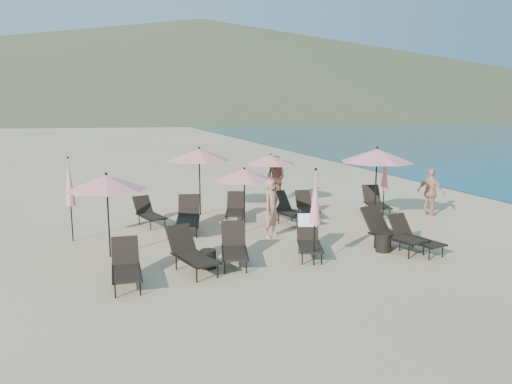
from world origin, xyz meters
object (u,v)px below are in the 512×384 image
object	(u,v)px
lounger_2	(234,246)
umbrella_closed_2	(69,183)
lounger_7	(188,216)
lounger_10	(307,206)
umbrella_open_0	(107,182)
umbrella_closed_0	(315,198)
lounger_1	(191,252)
umbrella_open_3	(199,155)
side_table_1	(383,243)
lounger_5	(414,236)
beachgoer_c	(431,192)
umbrella_open_1	(244,175)
beachgoer_a	(272,209)
lounger_0	(126,266)
umbrella_closed_1	(385,173)
lounger_3	(309,238)
lounger_4	(391,231)
side_table_0	(208,259)
lounger_11	(376,202)
umbrella_open_2	(377,156)
lounger_8	(235,208)
beachgoer_b	(276,178)
lounger_6	(149,213)
umbrella_open_4	(271,160)
lounger_9	(290,210)

from	to	relation	value
lounger_2	umbrella_closed_2	world-z (taller)	umbrella_closed_2
lounger_7	lounger_10	bearing A→B (deg)	21.99
umbrella_open_0	umbrella_closed_0	size ratio (longest dim) A/B	0.92
lounger_1	umbrella_open_3	size ratio (longest dim) A/B	0.74
lounger_10	side_table_1	distance (m)	4.39
umbrella_open_3	lounger_5	bearing A→B (deg)	-54.10
umbrella_open_3	beachgoer_c	distance (m)	8.16
lounger_2	beachgoer_c	xyz separation A→B (m)	(7.94, 3.02, 0.40)
umbrella_open_1	beachgoer_c	distance (m)	6.90
beachgoer_a	lounger_10	bearing A→B (deg)	11.78
umbrella_open_0	lounger_1	bearing A→B (deg)	-43.73
lounger_0	umbrella_closed_1	bearing A→B (deg)	25.09
umbrella_closed_1	lounger_3	bearing A→B (deg)	-143.67
umbrella_open_1	beachgoer_c	world-z (taller)	umbrella_open_1
lounger_2	umbrella_closed_0	xyz separation A→B (m)	(1.80, -0.73, 1.22)
lounger_2	lounger_4	distance (m)	4.31
umbrella_open_0	beachgoer_a	xyz separation A→B (m)	(4.57, 0.53, -1.07)
umbrella_open_0	side_table_0	size ratio (longest dim) A/B	4.92
umbrella_open_1	beachgoer_c	bearing A→B (deg)	1.72
lounger_7	lounger_11	distance (m)	6.80
side_table_0	beachgoer_a	size ratio (longest dim) A/B	0.26
umbrella_open_1	lounger_2	bearing A→B (deg)	-111.42
umbrella_open_3	umbrella_closed_0	xyz separation A→B (m)	(1.48, -6.37, -0.47)
lounger_3	umbrella_closed_2	bearing A→B (deg)	168.68
umbrella_open_2	side_table_1	world-z (taller)	umbrella_open_2
umbrella_open_2	umbrella_open_3	size ratio (longest dim) A/B	1.05
beachgoer_a	lounger_7	bearing A→B (deg)	111.90
lounger_8	beachgoer_b	xyz separation A→B (m)	(2.49, 2.88, 0.50)
lounger_6	umbrella_open_4	bearing A→B (deg)	1.33
lounger_3	umbrella_open_3	bearing A→B (deg)	125.04
umbrella_open_2	beachgoer_b	bearing A→B (deg)	109.80
lounger_8	umbrella_closed_0	xyz separation A→B (m)	(0.55, -5.11, 1.24)
lounger_3	lounger_6	distance (m)	5.83
lounger_5	lounger_6	world-z (taller)	lounger_5
umbrella_open_4	umbrella_closed_0	size ratio (longest dim) A/B	0.86
lounger_6	lounger_7	distance (m)	1.60
lounger_2	lounger_11	world-z (taller)	lounger_11
lounger_4	umbrella_closed_1	world-z (taller)	umbrella_closed_1
lounger_9	beachgoer_c	bearing A→B (deg)	-20.15
umbrella_open_3	umbrella_open_2	bearing A→B (deg)	-31.25
lounger_8	umbrella_closed_0	bearing A→B (deg)	-66.25
lounger_0	side_table_1	xyz separation A→B (m)	(6.62, 0.43, -0.18)
lounger_9	beachgoer_b	bearing A→B (deg)	60.09
lounger_0	lounger_8	xyz separation A→B (m)	(3.85, 5.06, -0.01)
umbrella_closed_0	lounger_6	bearing A→B (deg)	122.04
umbrella_open_3	beachgoer_c	size ratio (longest dim) A/B	1.45
lounger_5	umbrella_closed_2	xyz separation A→B (m)	(-8.61, 3.88, 1.26)
lounger_8	umbrella_open_3	world-z (taller)	umbrella_open_3
lounger_9	beachgoer_c	xyz separation A→B (m)	(5.12, -0.31, 0.36)
lounger_4	lounger_7	size ratio (longest dim) A/B	1.04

